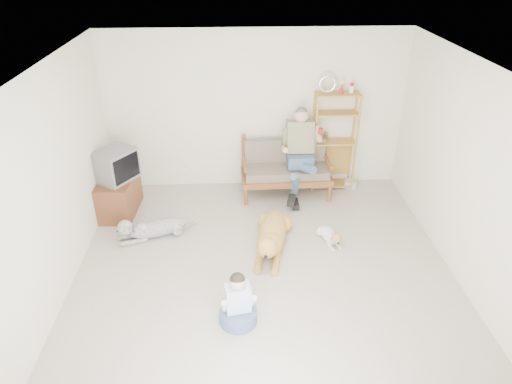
{
  "coord_description": "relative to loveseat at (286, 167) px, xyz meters",
  "views": [
    {
      "loc": [
        -0.35,
        -4.56,
        3.92
      ],
      "look_at": [
        -0.07,
        1.0,
        0.78
      ],
      "focal_mm": 32.0,
      "sensor_mm": 36.0,
      "label": 1
    }
  ],
  "objects": [
    {
      "name": "ceiling",
      "position": [
        -0.5,
        -2.36,
        2.21
      ],
      "size": [
        5.5,
        5.5,
        0.0
      ],
      "primitive_type": "plane",
      "rotation": [
        3.14,
        0.0,
        0.0
      ],
      "color": "silver",
      "rests_on": "ground"
    },
    {
      "name": "crt_tv",
      "position": [
        -2.69,
        -0.51,
        0.36
      ],
      "size": [
        0.72,
        0.75,
        0.49
      ],
      "rotation": [
        0.0,
        0.0,
        -0.58
      ],
      "color": "slate",
      "rests_on": "tv_stand"
    },
    {
      "name": "wall_back",
      "position": [
        -0.5,
        0.39,
        0.86
      ],
      "size": [
        5.0,
        0.0,
        5.0
      ],
      "primitive_type": "plane",
      "rotation": [
        1.57,
        0.0,
        0.0
      ],
      "color": "silver",
      "rests_on": "ground"
    },
    {
      "name": "wall_right",
      "position": [
        2.0,
        -2.36,
        0.86
      ],
      "size": [
        0.0,
        5.5,
        5.5
      ],
      "primitive_type": "plane",
      "rotation": [
        1.57,
        0.0,
        -1.57
      ],
      "color": "silver",
      "rests_on": "ground"
    },
    {
      "name": "terrier",
      "position": [
        0.51,
        -1.52,
        -0.38
      ],
      "size": [
        0.3,
        0.66,
        0.25
      ],
      "rotation": [
        0.0,
        0.0,
        0.26
      ],
      "color": "white",
      "rests_on": "ground"
    },
    {
      "name": "floor",
      "position": [
        -0.5,
        -2.36,
        -0.49
      ],
      "size": [
        5.5,
        5.5,
        0.0
      ],
      "primitive_type": "plane",
      "color": "#BAB2A3",
      "rests_on": "ground"
    },
    {
      "name": "wall_outlet",
      "position": [
        -1.75,
        0.38,
        -0.19
      ],
      "size": [
        0.12,
        0.02,
        0.08
      ],
      "primitive_type": "cube",
      "color": "white",
      "rests_on": "ground"
    },
    {
      "name": "man",
      "position": [
        0.2,
        -0.21,
        0.22
      ],
      "size": [
        0.58,
        0.84,
        1.35
      ],
      "color": "#475E82",
      "rests_on": "loveseat"
    },
    {
      "name": "loveseat",
      "position": [
        0.0,
        0.0,
        0.0
      ],
      "size": [
        1.52,
        0.74,
        0.95
      ],
      "rotation": [
        0.0,
        0.0,
        0.02
      ],
      "color": "brown",
      "rests_on": "ground"
    },
    {
      "name": "wall_left",
      "position": [
        -3.0,
        -2.36,
        0.86
      ],
      "size": [
        0.0,
        5.5,
        5.5
      ],
      "primitive_type": "plane",
      "rotation": [
        1.57,
        0.0,
        1.57
      ],
      "color": "silver",
      "rests_on": "ground"
    },
    {
      "name": "golden_retriever",
      "position": [
        -0.37,
        -1.62,
        -0.29
      ],
      "size": [
        0.61,
        1.6,
        0.49
      ],
      "rotation": [
        0.0,
        0.0,
        -0.2
      ],
      "color": "gold",
      "rests_on": "ground"
    },
    {
      "name": "shaggy_dog",
      "position": [
        -2.12,
        -1.25,
        -0.34
      ],
      "size": [
        1.18,
        0.57,
        0.37
      ],
      "rotation": [
        0.0,
        0.0,
        -1.22
      ],
      "color": "silver",
      "rests_on": "ground"
    },
    {
      "name": "book_stack",
      "position": [
        1.19,
        0.12,
        -0.42
      ],
      "size": [
        0.25,
        0.22,
        0.13
      ],
      "primitive_type": "cube",
      "rotation": [
        0.0,
        0.0,
        -0.39
      ],
      "color": "beige",
      "rests_on": "ground"
    },
    {
      "name": "tv_stand",
      "position": [
        -2.73,
        -0.49,
        -0.19
      ],
      "size": [
        0.55,
        0.93,
        0.6
      ],
      "rotation": [
        0.0,
        0.0,
        -0.06
      ],
      "color": "brown",
      "rests_on": "ground"
    },
    {
      "name": "child",
      "position": [
        -0.86,
        -3.02,
        -0.24
      ],
      "size": [
        0.44,
        0.44,
        0.7
      ],
      "rotation": [
        0.0,
        0.0,
        0.19
      ],
      "color": "#475E82",
      "rests_on": "ground"
    },
    {
      "name": "etagere",
      "position": [
        0.83,
        0.19,
        0.39
      ],
      "size": [
        0.76,
        0.33,
        2.0
      ],
      "color": "#A37933",
      "rests_on": "ground"
    }
  ]
}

